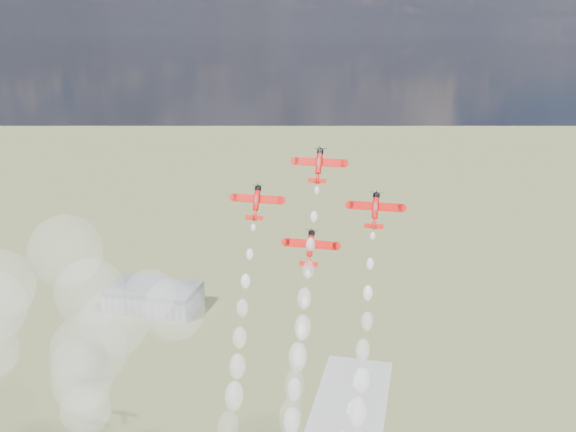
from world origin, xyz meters
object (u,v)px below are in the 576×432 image
(hangar, at_px, (154,297))
(plane_slot, at_px, (310,247))
(plane_right, at_px, (375,210))
(plane_lead, at_px, (319,165))
(plane_left, at_px, (256,202))

(hangar, relative_size, plane_slot, 4.45)
(plane_right, bearing_deg, plane_lead, 161.52)
(plane_left, xyz_separation_m, plane_right, (26.43, 0.00, 0.00))
(plane_lead, height_order, plane_left, plane_lead)
(plane_lead, bearing_deg, plane_left, -161.52)
(plane_slot, bearing_deg, hangar, 126.19)
(plane_slot, bearing_deg, plane_lead, 90.00)
(plane_lead, height_order, plane_right, plane_lead)
(hangar, height_order, plane_lead, plane_lead)
(hangar, bearing_deg, plane_lead, -52.31)
(hangar, xyz_separation_m, plane_slot, (121.63, -166.25, 98.02))
(plane_left, bearing_deg, plane_right, 0.00)
(hangar, xyz_separation_m, plane_right, (134.85, -161.84, 106.15))
(plane_lead, relative_size, plane_slot, 1.00)
(plane_left, height_order, plane_slot, plane_left)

